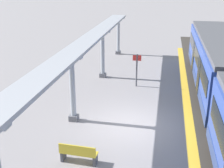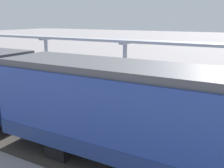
# 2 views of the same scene
# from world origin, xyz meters

# --- Properties ---
(ground_plane) EXTENTS (176.00, 176.00, 0.00)m
(ground_plane) POSITION_xyz_m (0.00, 0.00, 0.00)
(ground_plane) COLOR gray
(tactile_edge_strip) EXTENTS (0.46, 34.44, 0.01)m
(tactile_edge_strip) POSITION_xyz_m (-3.01, 0.00, 0.00)
(tactile_edge_strip) COLOR gold
(tactile_edge_strip) RESTS_ON ground
(train_near_carriage) EXTENTS (2.65, 13.04, 3.48)m
(train_near_carriage) POSITION_xyz_m (-4.84, -5.66, 1.83)
(train_near_carriage) COLOR #2C469E
(train_near_carriage) RESTS_ON ground
(canopy_pillar_nearest) EXTENTS (1.10, 0.44, 3.41)m
(canopy_pillar_nearest) POSITION_xyz_m (2.79, -13.66, 1.73)
(canopy_pillar_nearest) COLOR slate
(canopy_pillar_nearest) RESTS_ON ground
(canopy_pillar_second) EXTENTS (1.10, 0.44, 3.41)m
(canopy_pillar_second) POSITION_xyz_m (2.79, -6.88, 1.73)
(canopy_pillar_second) COLOR slate
(canopy_pillar_second) RESTS_ON ground
(canopy_pillar_third) EXTENTS (1.10, 0.44, 3.41)m
(canopy_pillar_third) POSITION_xyz_m (2.79, 0.05, 1.73)
(canopy_pillar_third) COLOR slate
(canopy_pillar_third) RESTS_ON ground
(canopy_beam) EXTENTS (1.20, 27.74, 0.16)m
(canopy_beam) POSITION_xyz_m (2.79, -0.19, 3.49)
(canopy_beam) COLOR #A8AAB2
(canopy_beam) RESTS_ON canopy_pillar_nearest
(bench_mid_platform) EXTENTS (1.52, 0.52, 0.86)m
(bench_mid_platform) POSITION_xyz_m (1.50, 3.52, 0.44)
(bench_mid_platform) COLOR gold
(bench_mid_platform) RESTS_ON ground
(platform_info_sign) EXTENTS (0.56, 0.10, 2.20)m
(platform_info_sign) POSITION_xyz_m (0.19, -5.47, 1.33)
(platform_info_sign) COLOR #4C4C51
(platform_info_sign) RESTS_ON ground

